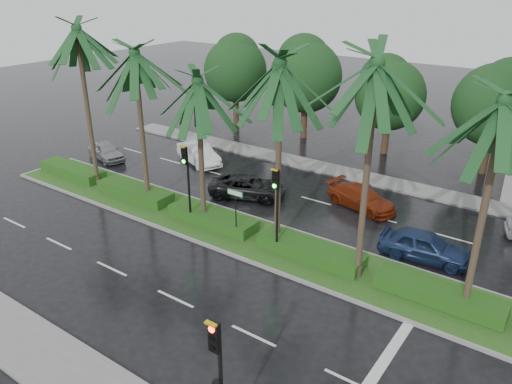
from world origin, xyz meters
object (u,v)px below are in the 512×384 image
Objects in this scene: car_red at (361,198)px; car_blue at (425,246)px; car_silver at (106,151)px; car_darkgrey at (248,187)px; signal_median_left at (187,173)px; street_sign at (235,202)px; car_white at (199,154)px; signal_near at (218,379)px.

car_red is 1.03× the size of car_blue.
car_silver is 0.80× the size of car_darkgrey.
street_sign is at bearing 3.47° from signal_median_left.
signal_median_left is at bearing 154.36° from car_red.
street_sign is 15.62m from car_silver.
car_darkgrey is (12.32, 0.57, 0.01)m from car_silver.
car_white is at bearing -46.88° from car_silver.
signal_median_left is 9.87m from car_white.
signal_near is 17.57m from car_darkgrey.
car_blue is at bearing -119.03° from car_darkgrey.
signal_near reaches higher than car_silver.
signal_near is at bearing -44.09° from signal_median_left.
signal_median_left reaches higher than car_darkgrey.
car_red is (-3.43, 17.05, -1.88)m from signal_near.
car_blue is (17.31, -3.73, -0.00)m from car_white.
signal_near is at bearing -114.26° from car_white.
signal_near is 12.11m from street_sign.
car_darkgrey is (-9.68, 14.54, -1.86)m from signal_near.
car_white is 1.04× the size of car_blue.
signal_median_left is at bearing -176.53° from street_sign.
signal_near is at bearing -54.66° from street_sign.
car_darkgrey is at bearing 78.60° from car_blue.
signal_near is 13.69m from car_blue.
signal_near is 1.00× the size of car_white.
signal_near is 1.17× the size of car_silver.
signal_median_left is at bearing 135.91° from signal_near.
car_silver reaches higher than car_red.
car_darkgrey reaches higher than car_red.
street_sign is (-7.00, 9.87, -0.38)m from signal_near.
car_blue is (1.37, 13.50, -1.79)m from signal_near.
car_white is at bearing 105.29° from car_red.
signal_median_left is 12.21m from car_blue.
signal_near is 23.54m from car_white.
car_white is (-5.94, 7.54, -2.28)m from signal_median_left.
car_darkgrey is 6.74m from car_red.
signal_median_left is 1.17× the size of car_silver.
signal_near is at bearing -152.51° from car_red.
car_silver is at bearing 164.71° from street_sign.
street_sign reaches higher than car_silver.
car_silver is 0.85× the size of car_white.
car_white is at bearing 140.54° from street_sign.
signal_near is at bearing -169.99° from car_darkgrey.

